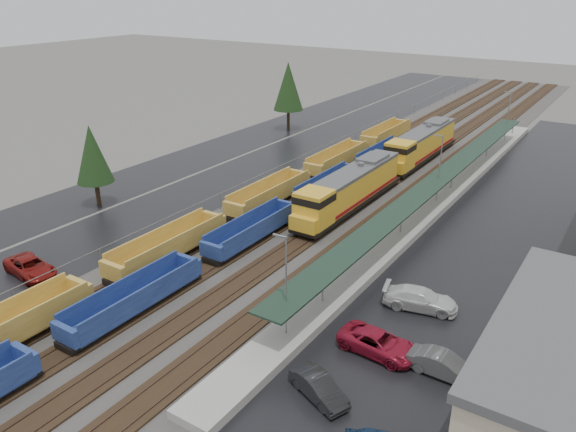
# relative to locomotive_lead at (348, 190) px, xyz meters

# --- Properties ---
(ballast_strip) EXTENTS (20.00, 160.00, 0.08)m
(ballast_strip) POSITION_rel_locomotive_lead_xyz_m (-2.00, 16.57, -2.40)
(ballast_strip) COLOR #302D2B
(ballast_strip) RESTS_ON ground
(trackbed) EXTENTS (14.60, 160.00, 0.22)m
(trackbed) POSITION_rel_locomotive_lead_xyz_m (-2.00, 16.57, -2.29)
(trackbed) COLOR black
(trackbed) RESTS_ON ground
(west_parking_lot) EXTENTS (10.00, 160.00, 0.02)m
(west_parking_lot) POSITION_rel_locomotive_lead_xyz_m (-17.00, 16.57, -2.43)
(west_parking_lot) COLOR black
(west_parking_lot) RESTS_ON ground
(west_road) EXTENTS (9.00, 160.00, 0.02)m
(west_road) POSITION_rel_locomotive_lead_xyz_m (-27.00, 16.57, -2.43)
(west_road) COLOR black
(west_road) RESTS_ON ground
(east_commuter_lot) EXTENTS (16.00, 100.00, 0.02)m
(east_commuter_lot) POSITION_rel_locomotive_lead_xyz_m (17.00, 6.57, -2.43)
(east_commuter_lot) COLOR black
(east_commuter_lot) RESTS_ON ground
(station_platform) EXTENTS (3.00, 80.00, 8.00)m
(station_platform) POSITION_rel_locomotive_lead_xyz_m (7.50, 6.58, -1.71)
(station_platform) COLOR #9E9B93
(station_platform) RESTS_ON ground
(chainlink_fence) EXTENTS (0.08, 160.04, 2.02)m
(chainlink_fence) POSITION_rel_locomotive_lead_xyz_m (-11.50, 15.01, -0.83)
(chainlink_fence) COLOR gray
(chainlink_fence) RESTS_ON ground
(tree_west_near) EXTENTS (3.96, 3.96, 9.00)m
(tree_west_near) POSITION_rel_locomotive_lead_xyz_m (-24.00, -13.43, 3.38)
(tree_west_near) COLOR #332316
(tree_west_near) RESTS_ON ground
(tree_west_far) EXTENTS (4.84, 4.84, 11.00)m
(tree_west_far) POSITION_rel_locomotive_lead_xyz_m (-25.00, 26.57, 4.68)
(tree_west_far) COLOR #332316
(tree_west_far) RESTS_ON ground
(locomotive_lead) EXTENTS (3.08, 20.30, 4.59)m
(locomotive_lead) POSITION_rel_locomotive_lead_xyz_m (0.00, 0.00, 0.00)
(locomotive_lead) COLOR black
(locomotive_lead) RESTS_ON ground
(locomotive_trail) EXTENTS (3.08, 20.30, 4.59)m
(locomotive_trail) POSITION_rel_locomotive_lead_xyz_m (0.00, 21.00, 0.00)
(locomotive_trail) COLOR black
(locomotive_trail) RESTS_ON ground
(well_string_yellow) EXTENTS (2.70, 91.31, 2.39)m
(well_string_yellow) POSITION_rel_locomotive_lead_xyz_m (-8.00, -11.04, -1.26)
(well_string_yellow) COLOR #B28731
(well_string_yellow) RESTS_ON ground
(well_string_blue) EXTENTS (2.45, 86.81, 2.18)m
(well_string_blue) POSITION_rel_locomotive_lead_xyz_m (-4.00, -19.13, -1.34)
(well_string_blue) COLOR navy
(well_string_blue) RESTS_ON ground
(parked_car_west_c) EXTENTS (3.20, 5.74, 1.52)m
(parked_car_west_c) POSITION_rel_locomotive_lead_xyz_m (-15.72, -27.36, -1.68)
(parked_car_west_c) COLOR maroon
(parked_car_west_c) RESTS_ON ground
(parked_car_east_a) EXTENTS (3.00, 4.54, 1.41)m
(parked_car_east_a) POSITION_rel_locomotive_lead_xyz_m (12.21, -27.07, -1.74)
(parked_car_east_a) COLOR black
(parked_car_east_a) RESTS_ON ground
(parked_car_east_b) EXTENTS (2.90, 5.65, 1.53)m
(parked_car_east_b) POSITION_rel_locomotive_lead_xyz_m (13.35, -21.14, -1.68)
(parked_car_east_b) COLOR maroon
(parked_car_east_b) RESTS_ON ground
(parked_car_east_c) EXTENTS (3.49, 5.95, 1.62)m
(parked_car_east_c) POSITION_rel_locomotive_lead_xyz_m (13.67, -14.34, -1.63)
(parked_car_east_c) COLOR silver
(parked_car_east_c) RESTS_ON ground
(parked_car_east_e) EXTENTS (1.63, 4.58, 1.51)m
(parked_car_east_e) POSITION_rel_locomotive_lead_xyz_m (17.76, -21.02, -1.69)
(parked_car_east_e) COLOR #4E5153
(parked_car_east_e) RESTS_ON ground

